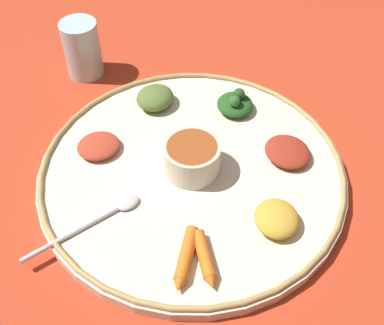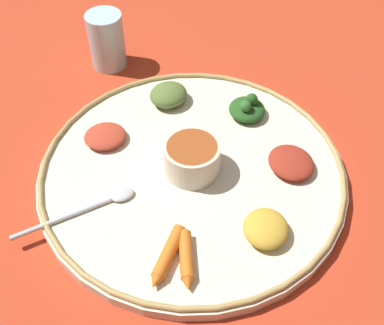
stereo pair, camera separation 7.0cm
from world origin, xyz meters
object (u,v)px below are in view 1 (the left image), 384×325
at_px(center_bowl, 192,157).
at_px(drinking_glass, 83,52).
at_px(carrot_near_spoon, 186,258).
at_px(carrot_outer, 205,259).
at_px(spoon, 101,217).
at_px(greens_pile, 235,103).

xyz_separation_m(center_bowl, drinking_glass, (0.23, 0.22, 0.00)).
distance_m(carrot_near_spoon, carrot_outer, 0.02).
height_order(spoon, carrot_near_spoon, carrot_near_spoon).
relative_size(carrot_near_spoon, carrot_outer, 1.12).
bearing_deg(center_bowl, greens_pile, -22.15).
relative_size(center_bowl, spoon, 0.59).
bearing_deg(carrot_outer, spoon, 70.97).
xyz_separation_m(carrot_outer, drinking_glass, (0.39, 0.26, 0.02)).
distance_m(center_bowl, spoon, 0.16).
height_order(center_bowl, carrot_near_spoon, center_bowl).
distance_m(spoon, greens_pile, 0.30).
relative_size(spoon, greens_pile, 1.72).
bearing_deg(greens_pile, carrot_outer, 175.55).
height_order(center_bowl, greens_pile, center_bowl).
height_order(greens_pile, carrot_outer, greens_pile).
bearing_deg(center_bowl, carrot_outer, -167.68).
relative_size(center_bowl, greens_pile, 1.02).
bearing_deg(carrot_outer, carrot_near_spoon, 93.99).
xyz_separation_m(center_bowl, carrot_outer, (-0.15, -0.03, -0.02)).
bearing_deg(spoon, carrot_near_spoon, -113.15).
bearing_deg(drinking_glass, greens_pile, -108.61).
bearing_deg(greens_pile, drinking_glass, 71.39).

